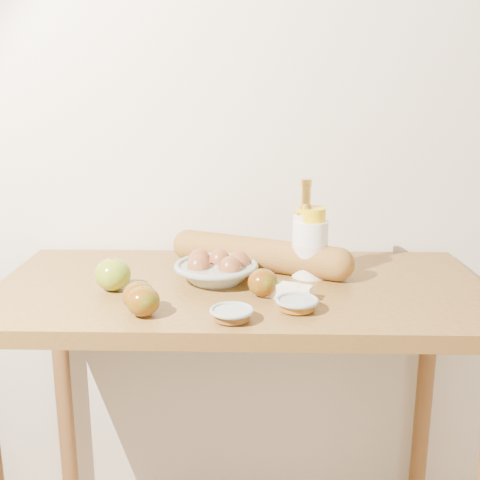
% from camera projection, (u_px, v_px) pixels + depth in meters
% --- Properties ---
extents(back_wall, '(3.50, 0.02, 2.60)m').
position_uv_depth(back_wall, '(243.00, 111.00, 1.69)').
color(back_wall, beige).
rests_on(back_wall, ground).
extents(table, '(1.20, 0.60, 0.90)m').
position_uv_depth(table, '(240.00, 331.00, 1.51)').
color(table, olive).
rests_on(table, ground).
extents(bourbon_bottle, '(0.08, 0.08, 0.25)m').
position_uv_depth(bourbon_bottle, '(305.00, 238.00, 1.51)').
color(bourbon_bottle, white).
rests_on(bourbon_bottle, table).
extents(cream_bottle, '(0.11, 0.11, 0.18)m').
position_uv_depth(cream_bottle, '(310.00, 245.00, 1.52)').
color(cream_bottle, white).
rests_on(cream_bottle, table).
extents(egg_bowl, '(0.24, 0.24, 0.07)m').
position_uv_depth(egg_bowl, '(217.00, 269.00, 1.49)').
color(egg_bowl, gray).
rests_on(egg_bowl, table).
extents(baguette, '(0.50, 0.28, 0.09)m').
position_uv_depth(baguette, '(259.00, 254.00, 1.58)').
color(baguette, '#A67532').
rests_on(baguette, table).
extents(apple_yellowgreen, '(0.10, 0.10, 0.08)m').
position_uv_depth(apple_yellowgreen, '(113.00, 274.00, 1.42)').
color(apple_yellowgreen, '#A19820').
rests_on(apple_yellowgreen, table).
extents(apple_redgreen_front, '(0.09, 0.09, 0.07)m').
position_uv_depth(apple_redgreen_front, '(143.00, 301.00, 1.27)').
color(apple_redgreen_front, maroon).
rests_on(apple_redgreen_front, table).
extents(apple_redgreen_right, '(0.08, 0.08, 0.07)m').
position_uv_depth(apple_redgreen_right, '(263.00, 283.00, 1.39)').
color(apple_redgreen_right, '#900D07').
rests_on(apple_redgreen_right, table).
extents(sugar_bowl, '(0.12, 0.12, 0.03)m').
position_uv_depth(sugar_bowl, '(232.00, 314.00, 1.25)').
color(sugar_bowl, '#929F9A').
rests_on(sugar_bowl, table).
extents(syrup_bowl, '(0.12, 0.12, 0.03)m').
position_uv_depth(syrup_bowl, '(297.00, 304.00, 1.30)').
color(syrup_bowl, '#8D9A95').
rests_on(syrup_bowl, table).
extents(butter_stick, '(0.12, 0.07, 0.03)m').
position_uv_depth(butter_stick, '(286.00, 291.00, 1.38)').
color(butter_stick, '#FFF2C5').
rests_on(butter_stick, table).
extents(apple_extra, '(0.09, 0.09, 0.07)m').
position_uv_depth(apple_extra, '(139.00, 296.00, 1.30)').
color(apple_extra, maroon).
rests_on(apple_extra, table).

